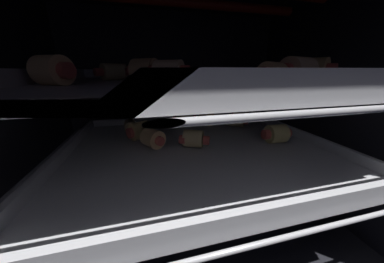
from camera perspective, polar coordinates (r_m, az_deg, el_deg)
The scene contains 27 objects.
ground_plane at distance 40.05cm, azimuth 1.32°, elevation -25.59°, with size 53.99×43.32×1.20cm, color black.
oven_wall_back at distance 49.72cm, azimuth -5.05°, elevation 10.45°, with size 53.99×1.20×40.47cm, color black.
oven_wall_left at distance 33.99cm, azimuth -46.76°, elevation 0.57°, with size 1.20×40.92×40.47cm, color black.
oven_wall_right at distance 44.46cm, azimuth 36.69°, elevation 5.81°, with size 1.20×40.92×40.47cm, color black.
oven_rack_lower at distance 31.71cm, azimuth 1.52°, elevation -6.76°, with size 49.03×40.10×0.50cm.
baking_tray_lower at distance 31.33cm, azimuth 1.53°, elevation -5.28°, with size 41.55×34.67×2.48cm.
pig_in_blanket_lower_0 at distance 40.52cm, azimuth -18.87°, elevation 1.74°, with size 2.79×4.85×2.43cm.
pig_in_blanket_lower_1 at distance 30.09cm, azimuth 0.64°, elevation -2.52°, with size 5.24×4.02×2.92cm.
pig_in_blanket_lower_2 at distance 48.24cm, azimuth 15.22°, elevation 4.96°, with size 4.03×4.68×2.79cm.
pig_in_blanket_lower_3 at distance 35.42cm, azimuth -16.06°, elevation 0.32°, with size 5.05×4.56×3.24cm.
pig_in_blanket_lower_4 at distance 35.56cm, azimuth 25.05°, elevation -0.63°, with size 5.13×3.46×3.30cm.
pig_in_blanket_lower_5 at distance 31.07cm, azimuth -12.24°, elevation -2.09°, with size 4.29×4.69×3.10cm.
pig_in_blanket_lower_6 at distance 43.72cm, azimuth 4.85°, elevation 4.32°, with size 3.28×5.19×3.03cm.
pig_in_blanket_lower_7 at distance 43.80cm, azimuth -2.38°, elevation 4.18°, with size 5.82×3.27×2.70cm.
pig_in_blanket_lower_8 at distance 42.94cm, azimuth 13.81°, elevation 3.39°, with size 4.84×4.42×2.78cm.
oven_rack_upper at distance 28.74cm, azimuth 1.71°, elevation 13.21°, with size 49.10×40.10×0.57cm.
baking_tray_upper at distance 28.66cm, azimuth 1.73°, elevation 15.09°, with size 41.55×34.67×2.67cm.
pig_in_blanket_upper_0 at distance 28.06cm, azimuth 30.29°, elevation 16.46°, with size 5.75×4.16×3.16cm.
pig_in_blanket_upper_1 at distance 23.93cm, azimuth 24.00°, elevation 16.50°, with size 5.21×4.15×2.44cm.
pig_in_blanket_upper_2 at distance 39.51cm, azimuth -9.54°, elevation 18.28°, with size 5.00×4.37×2.68cm.
pig_in_blanket_upper_3 at distance 24.48cm, azimuth -37.66°, elevation 15.00°, with size 4.76×4.04×3.01cm.
pig_in_blanket_upper_4 at distance 26.83cm, azimuth -14.53°, elevation 18.21°, with size 4.70×4.37×3.05cm.
pig_in_blanket_upper_5 at distance 32.75cm, azimuth -23.83°, elevation 16.81°, with size 5.12×3.96×2.52cm.
pig_in_blanket_upper_6 at distance 39.12cm, azimuth -22.92°, elevation 17.18°, with size 5.63×3.76×2.75cm.
pig_in_blanket_upper_7 at distance 21.38cm, azimuth -7.21°, elevation 18.04°, with size 4.81×3.77×2.62cm.
pig_in_blanket_upper_8 at distance 33.13cm, azimuth 34.20°, elevation 15.89°, with size 4.23×5.31×3.27cm.
pig_in_blanket_upper_9 at distance 38.92cm, azimuth -16.46°, elevation 18.10°, with size 4.40×3.71×3.09cm.
Camera 1 is at (-7.78, -27.52, 27.43)cm, focal length 16.92 mm.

